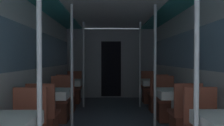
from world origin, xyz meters
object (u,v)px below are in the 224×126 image
chair_left_near_2 (67,100)px  dining_table_right_2 (153,84)px  support_pole_left_0 (39,75)px  chair_left_near_1 (44,123)px  support_pole_right_1 (155,67)px  dining_table_left_2 (70,84)px  chair_right_far_2 (149,93)px  chair_left_far_2 (74,93)px  chair_right_near_1 (184,122)px  chair_left_far_1 (60,107)px  support_pole_right_2 (140,64)px  dining_table_left_1 (53,96)px  support_pole_left_1 (72,67)px  support_pole_right_0 (196,74)px  chair_right_near_2 (158,100)px  chair_right_far_1 (166,107)px  support_pole_left_2 (83,64)px  dining_table_right_1 (174,96)px

chair_left_near_2 → dining_table_right_2: bearing=14.0°
support_pole_left_0 → dining_table_right_2: size_ratio=3.12×
chair_left_near_1 → support_pole_right_1: size_ratio=0.40×
dining_table_left_2 → chair_right_far_2: 2.25m
chair_left_near_1 → dining_table_right_2: bearing=47.5°
dining_table_right_2 → support_pole_right_1: bearing=-100.6°
chair_left_near_2 → chair_left_far_2: same height
support_pole_right_1 → chair_right_far_2: (0.34, 2.36, -0.83)m
chair_left_near_2 → chair_right_near_1: (2.16, -1.82, 0.00)m
chair_left_near_1 → chair_left_far_1: 1.07m
support_pole_right_2 → dining_table_left_1: bearing=-135.0°
chair_left_far_1 → support_pole_left_1: size_ratio=0.40×
chair_left_near_2 → support_pole_right_0: bearing=-59.6°
chair_left_near_2 → dining_table_right_2: (2.16, 0.54, 0.32)m
support_pole_left_0 → chair_right_near_2: (1.82, 3.10, -0.83)m
chair_left_near_1 → dining_table_right_2: (2.16, 2.36, 0.32)m
chair_left_near_2 → chair_right_far_1: bearing=-19.1°
support_pole_left_1 → chair_left_far_1: bearing=122.3°
chair_right_near_1 → support_pole_right_2: size_ratio=0.40×
support_pole_left_0 → support_pole_right_0: bearing=0.0°
support_pole_left_2 → support_pole_right_2: 1.48m
dining_table_left_1 → chair_left_far_1: (0.00, 0.54, -0.32)m
support_pole_left_0 → chair_right_near_1: 2.38m
dining_table_left_1 → chair_left_far_2: chair_left_far_2 is taller
support_pole_left_1 → chair_right_near_1: 2.07m
dining_table_left_1 → chair_left_near_2: 1.32m
dining_table_right_2 → chair_left_near_1: bearing=-132.5°
support_pole_right_0 → chair_right_near_2: 3.23m
chair_left_near_1 → dining_table_left_2: 2.38m
chair_right_far_1 → support_pole_right_2: size_ratio=0.40×
chair_left_far_2 → chair_right_far_2: size_ratio=1.00×
chair_left_far_2 → support_pole_right_0: (1.82, -4.18, 0.83)m
support_pole_left_0 → chair_right_near_2: support_pole_left_0 is taller
support_pole_right_1 → chair_left_far_1: bearing=163.6°
chair_left_far_1 → chair_left_near_2: size_ratio=1.00×
support_pole_right_0 → chair_right_near_1: size_ratio=2.47×
support_pole_left_0 → support_pole_left_2: bearing=90.0°
support_pole_left_1 → chair_right_far_1: size_ratio=2.47×
dining_table_left_1 → dining_table_left_2: 1.82m
chair_left_far_1 → chair_right_far_1: size_ratio=1.00×
support_pole_right_1 → support_pole_right_2: size_ratio=1.00×
chair_left_far_1 → support_pole_right_0: (1.82, -2.36, 0.83)m
dining_table_left_2 → chair_left_near_2: (0.00, -0.54, -0.32)m
support_pole_right_2 → support_pole_right_0: bearing=-90.0°
dining_table_left_1 → chair_right_far_1: 2.25m
support_pole_left_2 → support_pole_right_0: bearing=-67.9°
dining_table_right_2 → chair_right_near_2: (0.00, -0.54, -0.32)m
support_pole_right_1 → dining_table_left_1: bearing=180.0°
support_pole_left_2 → dining_table_right_1: bearing=-45.0°
dining_table_left_2 → chair_right_near_1: size_ratio=0.79×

